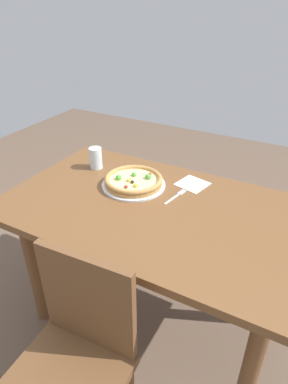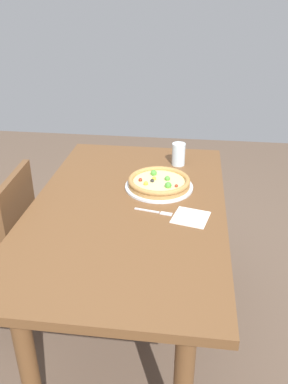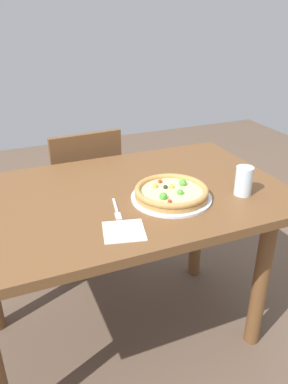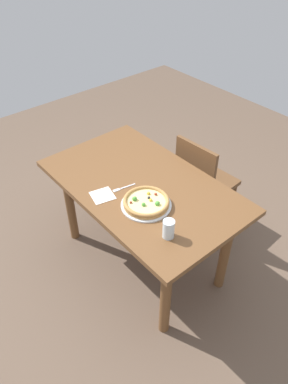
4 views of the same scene
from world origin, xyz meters
name	(u,v)px [view 3 (image 3 of 4)]	position (x,y,z in m)	size (l,w,h in m)	color
ground_plane	(122,333)	(0.00, 0.00, 0.00)	(6.00, 6.00, 0.00)	brown
dining_table	(118,218)	(0.00, 0.00, 0.65)	(1.41, 0.84, 0.77)	brown
chair_near	(83,194)	(0.00, -0.64, 0.48)	(0.42, 0.42, 0.87)	brown
plate	(171,198)	(-0.18, 0.12, 0.77)	(0.32, 0.32, 0.01)	silver
pizza	(171,192)	(-0.18, 0.12, 0.80)	(0.29, 0.29, 0.05)	#B78447
fork	(117,211)	(0.05, 0.13, 0.77)	(0.05, 0.16, 0.00)	silver
drinking_glass	(244,181)	(-0.47, 0.19, 0.83)	(0.07, 0.07, 0.12)	silver
napkin	(124,231)	(0.07, 0.27, 0.77)	(0.14, 0.14, 0.00)	white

